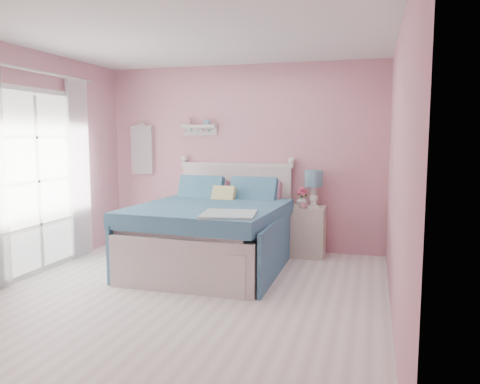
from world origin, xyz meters
The scene contains 12 objects.
floor centered at (0.00, 0.00, 0.00)m, with size 4.50×4.50×0.00m, color silver.
room_shell centered at (0.00, 0.00, 1.58)m, with size 4.50×4.50×4.50m.
bed centered at (-0.08, 1.19, 0.41)m, with size 1.78×2.17×1.23m.
nightstand centered at (0.97, 2.00, 0.34)m, with size 0.47×0.46×0.67m.
table_lamp centered at (1.05, 2.05, 1.01)m, with size 0.24×0.24×0.49m.
vase centered at (0.89, 2.03, 0.75)m, with size 0.15×0.15×0.15m, color silver.
teacup centered at (0.95, 1.84, 0.71)m, with size 0.10×0.10×0.08m, color pink.
roses centered at (0.89, 2.02, 0.86)m, with size 0.14×0.11×0.12m.
wall_shelf centered at (-0.63, 2.19, 1.73)m, with size 0.50×0.15×0.25m.
hanging_dress centered at (-1.55, 2.18, 1.40)m, with size 0.34×0.03×0.72m, color white.
french_door centered at (-1.97, 0.40, 1.07)m, with size 0.04×1.32×2.16m.
curtain_far centered at (-1.92, 1.14, 1.18)m, with size 0.04×0.40×2.32m, color white.
Camera 1 is at (1.80, -4.18, 1.60)m, focal length 35.00 mm.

